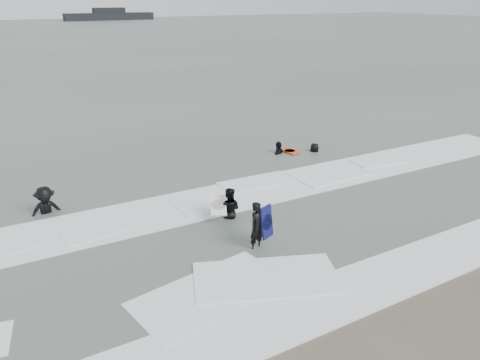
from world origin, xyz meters
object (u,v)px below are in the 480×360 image
surfer_breaker (47,215)px  surfer_wading (229,218)px  surfer_centre (257,249)px  vessel_horizon (109,16)px  surfer_right_far (314,152)px  surfer_right_near (279,154)px

surfer_breaker → surfer_wading: bearing=-37.2°
surfer_centre → surfer_wading: surfer_wading is taller
surfer_wading → vessel_horizon: vessel_horizon is taller
surfer_centre → vessel_horizon: 145.56m
surfer_centre → surfer_right_far: (7.06, 6.51, 0.00)m
surfer_right_near → surfer_right_far: (1.60, -0.63, 0.00)m
surfer_wading → surfer_centre: bearing=120.6°
surfer_wading → surfer_breaker: (-5.30, 3.16, 0.00)m
surfer_centre → surfer_right_near: surfer_right_near is taller
surfer_centre → surfer_breaker: surfer_breaker is taller
surfer_wading → vessel_horizon: 143.29m
surfer_breaker → surfer_right_near: size_ratio=1.07×
surfer_centre → vessel_horizon: vessel_horizon is taller
surfer_centre → surfer_right_near: size_ratio=0.87×
surfer_right_near → surfer_right_far: size_ratio=1.10×
surfer_right_far → surfer_wading: bearing=4.1°
surfer_breaker → surfer_right_near: surfer_breaker is taller
surfer_wading → surfer_right_far: bearing=-110.8°
surfer_wading → surfer_right_near: bearing=-99.6°
surfer_centre → surfer_right_near: 8.99m
surfer_wading → surfer_right_near: (5.19, 4.88, 0.00)m
surfer_centre → surfer_wading: size_ratio=0.94×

